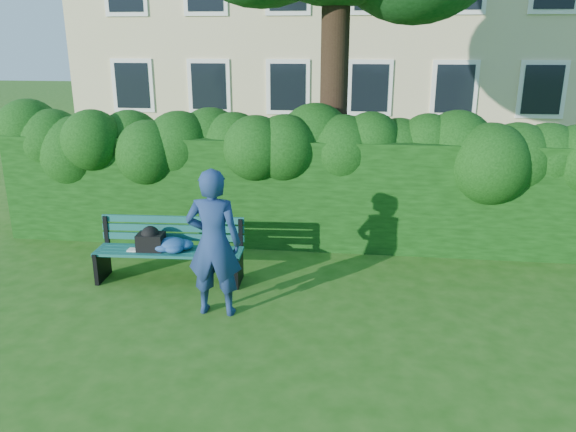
# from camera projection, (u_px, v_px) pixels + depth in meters

# --- Properties ---
(ground) EXTENTS (80.00, 80.00, 0.00)m
(ground) POSITION_uv_depth(u_px,v_px,m) (282.00, 296.00, 7.61)
(ground) COLOR #215512
(ground) RESTS_ON ground
(hedge) EXTENTS (10.00, 1.00, 1.80)m
(hedge) POSITION_uv_depth(u_px,v_px,m) (300.00, 191.00, 9.43)
(hedge) COLOR black
(hedge) RESTS_ON ground
(park_bench) EXTENTS (2.11, 0.67, 0.89)m
(park_bench) POSITION_uv_depth(u_px,v_px,m) (167.00, 247.00, 7.99)
(park_bench) COLOR #0D453B
(park_bench) RESTS_ON ground
(man_reading) EXTENTS (0.68, 0.45, 1.87)m
(man_reading) POSITION_uv_depth(u_px,v_px,m) (214.00, 243.00, 6.88)
(man_reading) COLOR navy
(man_reading) RESTS_ON ground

